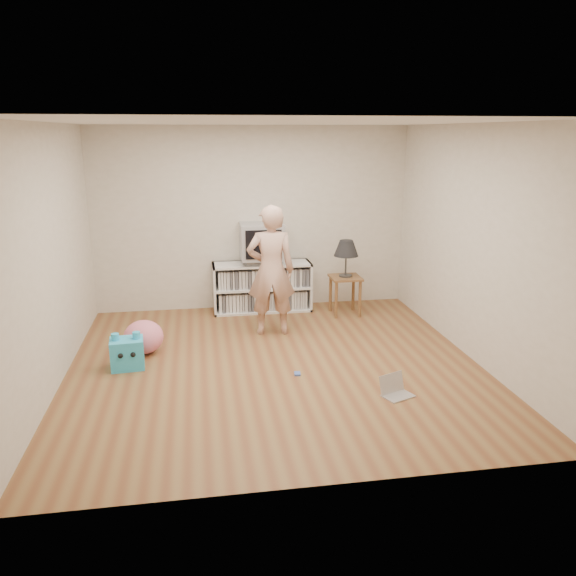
% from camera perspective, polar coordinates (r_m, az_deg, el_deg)
% --- Properties ---
extents(ground, '(4.50, 4.50, 0.00)m').
position_cam_1_polar(ground, '(6.31, -1.34, -7.82)').
color(ground, brown).
rests_on(ground, ground).
extents(walls, '(4.52, 4.52, 2.60)m').
position_cam_1_polar(walls, '(5.91, -1.42, 3.82)').
color(walls, beige).
rests_on(walls, ground).
extents(ceiling, '(4.50, 4.50, 0.01)m').
position_cam_1_polar(ceiling, '(5.79, -1.51, 16.52)').
color(ceiling, white).
rests_on(ceiling, walls).
extents(media_unit, '(1.40, 0.45, 0.70)m').
position_cam_1_polar(media_unit, '(8.11, -2.66, 0.16)').
color(media_unit, white).
rests_on(media_unit, ground).
extents(dvd_deck, '(0.45, 0.35, 0.07)m').
position_cam_1_polar(dvd_deck, '(8.00, -2.68, 2.79)').
color(dvd_deck, gray).
rests_on(dvd_deck, media_unit).
extents(crt_tv, '(0.60, 0.53, 0.50)m').
position_cam_1_polar(crt_tv, '(7.94, -2.71, 4.79)').
color(crt_tv, '#98989C').
rests_on(crt_tv, dvd_deck).
extents(side_table, '(0.42, 0.42, 0.55)m').
position_cam_1_polar(side_table, '(7.94, 5.83, 0.24)').
color(side_table, brown).
rests_on(side_table, ground).
extents(table_lamp, '(0.34, 0.34, 0.52)m').
position_cam_1_polar(table_lamp, '(7.82, 5.93, 3.96)').
color(table_lamp, '#333333').
rests_on(table_lamp, side_table).
extents(person, '(0.62, 0.43, 1.66)m').
position_cam_1_polar(person, '(7.03, -1.74, 1.78)').
color(person, '#CEA18D').
rests_on(person, ground).
extents(laptop, '(0.36, 0.32, 0.20)m').
position_cam_1_polar(laptop, '(5.71, 10.80, -10.10)').
color(laptop, silver).
rests_on(laptop, ground).
extents(playing_cards, '(0.07, 0.10, 0.02)m').
position_cam_1_polar(playing_cards, '(6.07, 0.96, -8.69)').
color(playing_cards, '#4665BC').
rests_on(playing_cards, ground).
extents(plush_blue, '(0.38, 0.33, 0.41)m').
position_cam_1_polar(plush_blue, '(6.41, -16.02, -6.37)').
color(plush_blue, '#2BB1E5').
rests_on(plush_blue, ground).
extents(plush_pink, '(0.59, 0.59, 0.39)m').
position_cam_1_polar(plush_pink, '(6.78, -14.46, -4.84)').
color(plush_pink, pink).
rests_on(plush_pink, ground).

